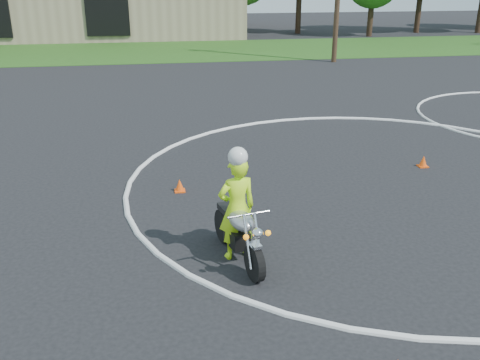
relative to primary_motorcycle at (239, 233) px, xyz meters
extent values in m
plane|color=black|center=(3.94, 0.14, -0.54)|extent=(120.00, 120.00, 0.00)
cube|color=#1E4714|center=(3.94, 27.14, -0.53)|extent=(120.00, 10.00, 0.02)
torus|color=silver|center=(3.94, 3.14, -0.53)|extent=(12.12, 12.12, 0.12)
cylinder|color=black|center=(0.15, -0.68, -0.22)|extent=(0.26, 0.64, 0.63)
cylinder|color=black|center=(-0.17, 0.76, -0.22)|extent=(0.26, 0.64, 0.63)
cube|color=black|center=(-0.02, 0.09, -0.12)|extent=(0.41, 0.63, 0.32)
ellipsoid|color=#AEAFB3|center=(0.02, -0.12, 0.28)|extent=(0.52, 0.74, 0.29)
cube|color=black|center=(-0.09, 0.40, 0.24)|extent=(0.40, 0.68, 0.11)
cylinder|color=white|center=(0.04, -0.62, 0.15)|extent=(0.13, 0.38, 0.85)
cylinder|color=silver|center=(0.22, -0.58, 0.15)|extent=(0.13, 0.38, 0.85)
cube|color=white|center=(0.15, -0.70, 0.11)|extent=(0.19, 0.26, 0.05)
cylinder|color=silver|center=(0.09, -0.42, 0.54)|extent=(0.73, 0.20, 0.04)
sphere|color=silver|center=(0.17, -0.78, 0.36)|extent=(0.19, 0.19, 0.19)
sphere|color=orange|center=(-0.02, -0.80, 0.33)|extent=(0.09, 0.09, 0.09)
sphere|color=orange|center=(0.35, -0.72, 0.33)|extent=(0.09, 0.09, 0.09)
cylinder|color=silver|center=(0.05, 0.54, -0.22)|extent=(0.26, 0.84, 0.08)
imported|color=#C1FF1A|center=(-0.01, 0.14, 0.39)|extent=(0.76, 0.58, 1.86)
sphere|color=silver|center=(0.00, 0.09, 1.35)|extent=(0.34, 0.34, 0.34)
cone|color=#FF500D|center=(-0.83, 3.35, -0.39)|extent=(0.22, 0.22, 0.30)
cube|color=#FF500D|center=(-0.83, 3.35, -0.52)|extent=(0.24, 0.24, 0.03)
cone|color=#FF500D|center=(5.51, 3.99, -0.39)|extent=(0.22, 0.22, 0.30)
cube|color=#FF500D|center=(5.51, 3.99, -0.52)|extent=(0.24, 0.24, 0.03)
cube|color=black|center=(-4.06, 32.04, 1.46)|extent=(3.00, 0.16, 3.00)
cylinder|color=#382619|center=(5.94, 34.14, 1.08)|extent=(0.44, 0.44, 3.24)
cylinder|color=#382619|center=(10.94, 36.14, 1.44)|extent=(0.44, 0.44, 3.96)
cylinder|color=#382619|center=(15.94, 33.14, 0.90)|extent=(0.44, 0.44, 2.88)
cylinder|color=#382619|center=(20.94, 35.14, 1.26)|extent=(0.44, 0.44, 3.60)
cylinder|color=#382619|center=(1.94, 35.14, 0.90)|extent=(0.44, 0.44, 2.88)
camera|label=1|loc=(-1.35, -8.13, 4.18)|focal=40.00mm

